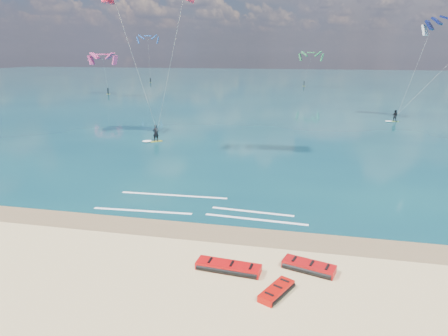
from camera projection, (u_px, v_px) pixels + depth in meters
The scene contains 10 objects.
ground at pixel (247, 120), 57.68m from camera, with size 320.00×320.00×0.00m, color tan.
wet_sand_strip at pixel (151, 227), 22.95m from camera, with size 320.00×2.40×0.01m, color brown.
sea at pixel (280, 84), 117.74m from camera, with size 320.00×200.00×0.04m, color #0B323F.
packed_kite_left at pixel (228, 270), 18.39m from camera, with size 3.21×1.17×0.42m, color red, non-canonical shape.
packed_kite_mid at pixel (309, 270), 18.42m from camera, with size 2.60×1.19×0.43m, color #B40C0D, non-canonical shape.
packed_kite_right at pixel (276, 294), 16.60m from camera, with size 2.10×0.98×0.36m, color red, non-canonical shape.
kitesurfer_main at pixel (151, 55), 38.65m from camera, with size 9.31×7.17×17.85m.
kitesurfer_far at pixel (427, 64), 52.34m from camera, with size 11.91×5.53×15.28m.
shoreline_foam at pixel (200, 208), 25.56m from camera, with size 13.48×3.65×0.01m.
distant_kites at pixel (185, 67), 106.24m from camera, with size 53.44×37.15×13.77m.
Camera 1 is at (8.42, -16.74, 9.76)m, focal length 32.00 mm.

